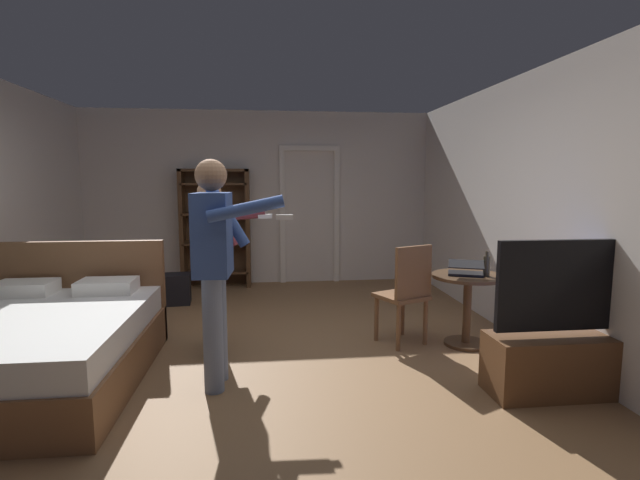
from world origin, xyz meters
The scene contains 14 objects.
ground_plane centered at (0.00, 0.00, 0.00)m, with size 7.29×7.29×0.00m, color olive.
wall_back centered at (0.00, 3.38, 1.32)m, with size 5.49×0.12×2.65m, color silver.
wall_right centered at (2.68, 0.00, 1.32)m, with size 0.12×6.87×2.65m, color silver.
doorway_frame centered at (0.77, 3.30, 1.22)m, with size 0.93×0.08×2.13m.
bed centered at (-1.74, -0.20, 0.30)m, with size 1.64×2.05×1.02m.
bookshelf centered at (-0.66, 3.15, 0.96)m, with size 1.02×0.32×1.77m.
tv_flatscreen centered at (2.32, -0.85, 0.33)m, with size 1.17×0.40×1.18m.
side_table centered at (2.02, 0.24, 0.48)m, with size 0.69×0.69×0.70m.
laptop centered at (1.98, 0.20, 0.75)m, with size 0.42×0.43×0.15m.
bottle_on_table centered at (2.16, 0.16, 0.80)m, with size 0.06×0.06×0.24m.
wooden_chair centered at (1.43, 0.31, 0.54)m, with size 0.55×0.55×0.99m.
person_blue_shirt centered at (-0.30, -0.41, 1.02)m, with size 0.74×0.57×1.76m.
person_striped_shirt centered at (-0.40, 0.30, 0.92)m, with size 0.69×0.56×1.60m.
suitcase_dark centered at (-1.17, 2.14, 0.20)m, with size 0.53×0.32×0.39m, color black.
Camera 1 is at (0.10, -4.01, 1.61)m, focal length 26.37 mm.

